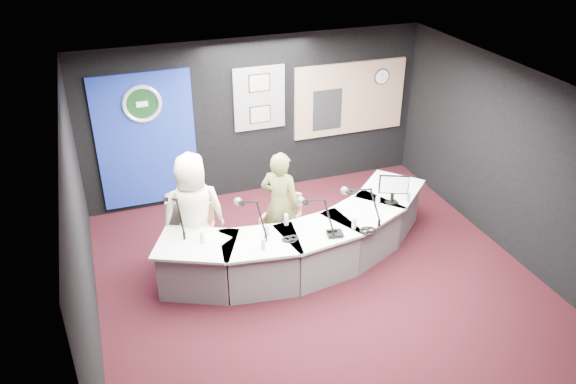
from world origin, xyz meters
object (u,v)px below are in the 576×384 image
object	(u,v)px
person_man	(194,213)
broadcast_desk	(303,242)
armchair_right	(281,227)
person_woman	(280,205)
armchair_left	(196,240)

from	to	relation	value
person_man	broadcast_desk	bearing A→B (deg)	166.84
armchair_right	person_woman	size ratio (longest dim) A/B	0.53
armchair_left	person_woman	bearing A→B (deg)	18.65
armchair_right	person_man	size ratio (longest dim) A/B	0.49
armchair_right	person_woman	world-z (taller)	person_woman
broadcast_desk	armchair_left	distance (m)	1.56
armchair_right	person_woman	xyz separation A→B (m)	(0.00, 0.00, 0.40)
person_man	person_woman	xyz separation A→B (m)	(1.26, -0.07, -0.06)
armchair_left	person_woman	size ratio (longest dim) A/B	0.53
armchair_right	person_man	bearing A→B (deg)	-139.61
broadcast_desk	armchair_right	bearing A→B (deg)	120.36
person_man	person_woman	distance (m)	1.27
person_woman	armchair_left	bearing A→B (deg)	38.18
broadcast_desk	armchair_left	bearing A→B (deg)	163.15
person_man	person_woman	world-z (taller)	person_man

